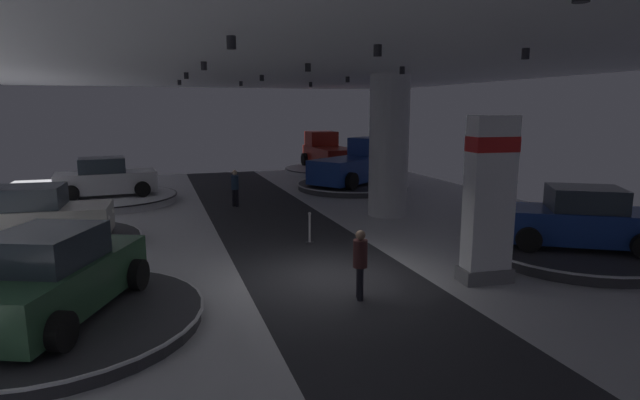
% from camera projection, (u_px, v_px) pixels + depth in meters
% --- Properties ---
extents(ground, '(24.00, 44.00, 0.06)m').
position_uv_depth(ground, '(332.00, 278.00, 12.75)').
color(ground, silver).
extents(ceiling_with_spotlights, '(24.00, 44.00, 0.39)m').
position_uv_depth(ceiling_with_spotlights, '(333.00, 50.00, 11.74)').
color(ceiling_with_spotlights, silver).
extents(column_right, '(1.54, 1.54, 5.50)m').
position_uv_depth(column_right, '(389.00, 146.00, 19.70)').
color(column_right, silver).
rests_on(column_right, ground).
extents(brand_sign_pylon, '(1.31, 0.74, 4.05)m').
position_uv_depth(brand_sign_pylon, '(489.00, 198.00, 12.09)').
color(brand_sign_pylon, slate).
rests_on(brand_sign_pylon, ground).
extents(display_platform_near_right, '(5.49, 5.49, 0.32)m').
position_uv_depth(display_platform_near_right, '(574.00, 250.00, 14.52)').
color(display_platform_near_right, '#333338').
rests_on(display_platform_near_right, ground).
extents(display_car_near_right, '(4.52, 3.74, 1.71)m').
position_uv_depth(display_car_near_right, '(579.00, 220.00, 14.35)').
color(display_car_near_right, navy).
rests_on(display_car_near_right, display_platform_near_right).
extents(display_platform_far_left, '(6.04, 6.04, 0.34)m').
position_uv_depth(display_platform_far_left, '(108.00, 199.00, 22.65)').
color(display_platform_far_left, silver).
rests_on(display_platform_far_left, ground).
extents(display_car_far_left, '(4.37, 2.56, 1.71)m').
position_uv_depth(display_car_far_left, '(106.00, 179.00, 22.47)').
color(display_car_far_left, silver).
rests_on(display_car_far_left, display_platform_far_left).
extents(display_platform_deep_right, '(5.86, 5.86, 0.33)m').
position_uv_depth(display_platform_deep_right, '(330.00, 170.00, 33.24)').
color(display_platform_deep_right, silver).
rests_on(display_platform_deep_right, ground).
extents(pickup_truck_deep_right, '(2.65, 5.31, 2.30)m').
position_uv_depth(pickup_truck_deep_right, '(328.00, 153.00, 33.34)').
color(pickup_truck_deep_right, maroon).
rests_on(pickup_truck_deep_right, display_platform_deep_right).
extents(display_platform_far_right, '(5.85, 5.85, 0.32)m').
position_uv_depth(display_platform_far_right, '(353.00, 186.00, 26.55)').
color(display_platform_far_right, '#333338').
rests_on(display_platform_far_right, ground).
extents(pickup_truck_far_right, '(5.56, 4.75, 2.30)m').
position_uv_depth(pickup_truck_far_right, '(356.00, 165.00, 26.60)').
color(pickup_truck_far_right, navy).
rests_on(pickup_truck_far_right, display_platform_far_right).
extents(display_platform_near_left, '(5.54, 5.54, 0.29)m').
position_uv_depth(display_platform_near_left, '(58.00, 320.00, 9.78)').
color(display_platform_near_left, '#333338').
rests_on(display_platform_near_left, ground).
extents(display_car_near_left, '(3.43, 4.57, 1.71)m').
position_uv_depth(display_car_near_left, '(53.00, 277.00, 9.59)').
color(display_car_near_left, '#2D5638').
rests_on(display_car_near_left, display_platform_near_left).
extents(display_platform_mid_left, '(5.97, 5.97, 0.22)m').
position_uv_depth(display_platform_mid_left, '(39.00, 244.00, 15.36)').
color(display_platform_mid_left, '#333338').
rests_on(display_platform_mid_left, ground).
extents(display_car_mid_left, '(4.31, 2.38, 1.71)m').
position_uv_depth(display_car_mid_left, '(35.00, 217.00, 15.19)').
color(display_car_mid_left, silver).
rests_on(display_car_mid_left, display_platform_mid_left).
extents(visitor_walking_near, '(0.32, 0.32, 1.59)m').
position_uv_depth(visitor_walking_near, '(360.00, 260.00, 11.14)').
color(visitor_walking_near, black).
rests_on(visitor_walking_near, ground).
extents(visitor_walking_far, '(0.32, 0.32, 1.59)m').
position_uv_depth(visitor_walking_far, '(235.00, 186.00, 21.72)').
color(visitor_walking_far, black).
rests_on(visitor_walking_far, ground).
extents(stanchion_a, '(0.28, 0.28, 1.01)m').
position_uv_depth(stanchion_a, '(310.00, 232.00, 15.89)').
color(stanchion_a, '#333338').
rests_on(stanchion_a, ground).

